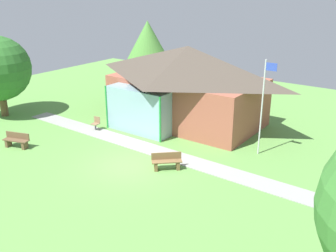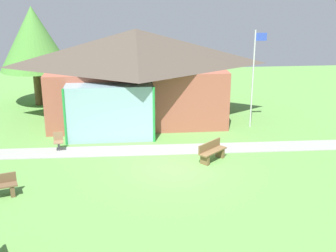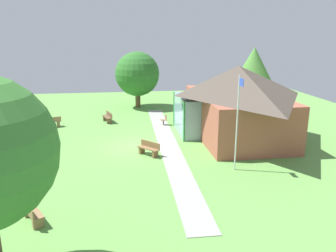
# 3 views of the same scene
# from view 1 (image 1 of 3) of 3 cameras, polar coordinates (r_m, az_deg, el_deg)

# --- Properties ---
(ground_plane) EXTENTS (44.00, 44.00, 0.00)m
(ground_plane) POSITION_cam_1_polar(r_m,az_deg,el_deg) (19.59, -5.69, -5.91)
(ground_plane) COLOR #609947
(pavilion) EXTENTS (10.38, 7.18, 5.04)m
(pavilion) POSITION_cam_1_polar(r_m,az_deg,el_deg) (24.88, 2.59, 6.30)
(pavilion) COLOR #A35642
(pavilion) RESTS_ON ground_plane
(footpath) EXTENTS (21.22, 1.69, 0.03)m
(footpath) POSITION_cam_1_polar(r_m,az_deg,el_deg) (21.15, -1.70, -3.74)
(footpath) COLOR #999993
(footpath) RESTS_ON ground_plane
(flagpole) EXTENTS (0.64, 0.08, 5.15)m
(flagpole) POSITION_cam_1_polar(r_m,az_deg,el_deg) (20.43, 13.96, 3.29)
(flagpole) COLOR silver
(flagpole) RESTS_ON ground_plane
(bench_rear_near_path) EXTENTS (1.40, 1.34, 0.84)m
(bench_rear_near_path) POSITION_cam_1_polar(r_m,az_deg,el_deg) (18.99, -0.20, -5.34)
(bench_rear_near_path) COLOR brown
(bench_rear_near_path) RESTS_ON ground_plane
(bench_mid_left) EXTENTS (1.56, 0.89, 0.84)m
(bench_mid_left) POSITION_cam_1_polar(r_m,az_deg,el_deg) (23.13, -21.63, -2.04)
(bench_mid_left) COLOR brown
(bench_mid_left) RESTS_ON ground_plane
(patio_chair_west) EXTENTS (0.49, 0.49, 0.86)m
(patio_chair_west) POSITION_cam_1_polar(r_m,az_deg,el_deg) (24.48, -10.68, 0.32)
(patio_chair_west) COLOR #8C6B4C
(patio_chair_west) RESTS_ON ground_plane
(tree_behind_pavilion_left) EXTENTS (4.24, 4.24, 6.06)m
(tree_behind_pavilion_left) POSITION_cam_1_polar(r_m,az_deg,el_deg) (31.03, -3.03, 11.89)
(tree_behind_pavilion_left) COLOR brown
(tree_behind_pavilion_left) RESTS_ON ground_plane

